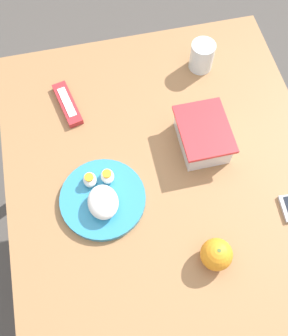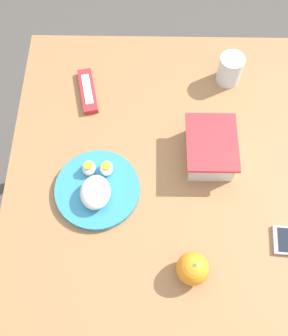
# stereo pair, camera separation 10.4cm
# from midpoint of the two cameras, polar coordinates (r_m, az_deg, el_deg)

# --- Properties ---
(ground_plane) EXTENTS (10.00, 10.00, 0.00)m
(ground_plane) POSITION_cam_midpoint_polar(r_m,az_deg,el_deg) (1.78, 0.28, -11.49)
(ground_plane) COLOR #4C4742
(table) EXTENTS (1.03, 0.86, 0.75)m
(table) POSITION_cam_midpoint_polar(r_m,az_deg,el_deg) (1.16, 0.42, -3.73)
(table) COLOR #996B42
(table) RESTS_ON ground_plane
(food_container) EXTENTS (0.17, 0.13, 0.08)m
(food_container) POSITION_cam_midpoint_polar(r_m,az_deg,el_deg) (1.08, 5.80, 4.29)
(food_container) COLOR white
(food_container) RESTS_ON table
(orange_fruit) EXTENTS (0.08, 0.08, 0.08)m
(orange_fruit) POSITION_cam_midpoint_polar(r_m,az_deg,el_deg) (0.96, 7.39, -12.68)
(orange_fruit) COLOR orange
(orange_fruit) RESTS_ON table
(rice_plate) EXTENTS (0.22, 0.22, 0.07)m
(rice_plate) POSITION_cam_midpoint_polar(r_m,az_deg,el_deg) (1.03, -8.92, -4.68)
(rice_plate) COLOR teal
(rice_plate) RESTS_ON table
(candy_bar) EXTENTS (0.16, 0.07, 0.02)m
(candy_bar) POSITION_cam_midpoint_polar(r_m,az_deg,el_deg) (1.20, -13.53, 8.80)
(candy_bar) COLOR #B7282D
(candy_bar) RESTS_ON table
(drinking_glass) EXTENTS (0.07, 0.07, 0.09)m
(drinking_glass) POSITION_cam_midpoint_polar(r_m,az_deg,el_deg) (1.23, 5.95, 15.64)
(drinking_glass) COLOR silver
(drinking_glass) RESTS_ON table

